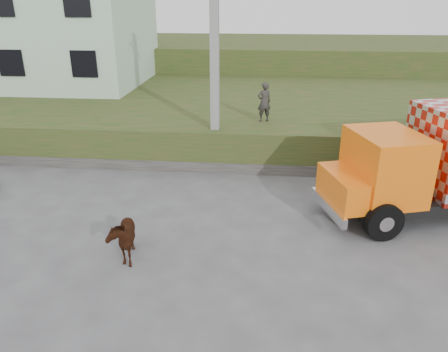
# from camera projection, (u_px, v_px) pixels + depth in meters

# --- Properties ---
(ground) EXTENTS (120.00, 120.00, 0.00)m
(ground) POSITION_uv_depth(u_px,v_px,m) (233.00, 228.00, 12.13)
(ground) COLOR #474749
(ground) RESTS_ON ground
(embankment) EXTENTS (40.00, 12.00, 1.50)m
(embankment) POSITION_uv_depth(u_px,v_px,m) (249.00, 113.00, 21.03)
(embankment) COLOR #224316
(embankment) RESTS_ON ground
(embankment_far) EXTENTS (40.00, 12.00, 3.00)m
(embankment_far) POSITION_uv_depth(u_px,v_px,m) (256.00, 62.00, 31.78)
(embankment_far) COLOR #224316
(embankment_far) RESTS_ON ground
(retaining_strip) EXTENTS (16.00, 0.50, 0.40)m
(retaining_strip) POSITION_uv_depth(u_px,v_px,m) (187.00, 165.00, 16.09)
(retaining_strip) COLOR #595651
(retaining_strip) RESTS_ON ground
(building) EXTENTS (10.00, 8.00, 6.00)m
(building) POSITION_uv_depth(u_px,v_px,m) (47.00, 25.00, 23.32)
(building) COLOR #A7C4A8
(building) RESTS_ON embankment
(utility_pole) EXTENTS (1.20, 0.30, 8.00)m
(utility_pole) POSITION_uv_depth(u_px,v_px,m) (215.00, 56.00, 14.88)
(utility_pole) COLOR gray
(utility_pole) RESTS_ON ground
(cow) EXTENTS (1.00, 1.53, 1.19)m
(cow) POSITION_uv_depth(u_px,v_px,m) (122.00, 236.00, 10.56)
(cow) COLOR #36180D
(cow) RESTS_ON ground
(pedestrian) EXTENTS (0.64, 0.54, 1.50)m
(pedestrian) POSITION_uv_depth(u_px,v_px,m) (264.00, 102.00, 16.54)
(pedestrian) COLOR #2A2826
(pedestrian) RESTS_ON embankment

